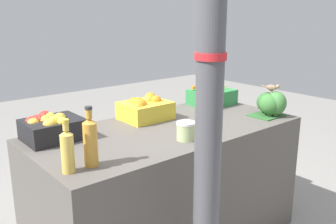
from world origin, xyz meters
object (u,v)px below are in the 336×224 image
at_px(support_pole, 210,74).
at_px(broccoli_pile, 271,104).
at_px(pickle_jar, 186,131).
at_px(apple_crate, 51,127).
at_px(carrot_crate, 212,96).
at_px(orange_crate, 145,108).
at_px(juice_bottle_golden, 67,150).
at_px(juice_bottle_amber, 90,141).
at_px(sparrow_bird, 272,87).

xyz_separation_m(support_pole, broccoli_pile, (1.08, 0.44, -0.37)).
height_order(support_pole, pickle_jar, support_pole).
bearing_deg(broccoli_pile, apple_crate, 160.26).
bearing_deg(carrot_crate, orange_crate, 179.19).
height_order(support_pole, juice_bottle_golden, support_pole).
relative_size(support_pole, broccoli_pile, 10.84).
relative_size(juice_bottle_golden, pickle_jar, 2.25).
xyz_separation_m(broccoli_pile, juice_bottle_amber, (-1.39, 0.01, 0.04)).
distance_m(carrot_crate, juice_bottle_amber, 1.40).
bearing_deg(broccoli_pile, juice_bottle_amber, 179.48).
height_order(apple_crate, sparrow_bird, sparrow_bird).
bearing_deg(apple_crate, broccoli_pile, -19.74).
height_order(support_pole, sparrow_bird, support_pole).
bearing_deg(orange_crate, pickle_jar, -99.56).
height_order(carrot_crate, sparrow_bird, sparrow_bird).
relative_size(orange_crate, carrot_crate, 1.00).
distance_m(support_pole, orange_crate, 1.08).
xyz_separation_m(apple_crate, orange_crate, (0.66, 0.00, 0.00)).
relative_size(orange_crate, juice_bottle_golden, 1.26).
height_order(pickle_jar, sparrow_bird, sparrow_bird).
relative_size(support_pole, juice_bottle_golden, 10.25).
distance_m(juice_bottle_golden, juice_bottle_amber, 0.12).
height_order(juice_bottle_golden, pickle_jar, juice_bottle_golden).
relative_size(apple_crate, carrot_crate, 1.00).
relative_size(support_pole, carrot_crate, 8.14).
bearing_deg(apple_crate, orange_crate, 0.27).
xyz_separation_m(juice_bottle_golden, sparrow_bird, (1.49, -0.02, 0.10)).
bearing_deg(juice_bottle_golden, apple_crate, 75.30).
bearing_deg(juice_bottle_amber, broccoli_pile, -0.52).
relative_size(support_pole, juice_bottle_amber, 8.85).
bearing_deg(orange_crate, carrot_crate, -0.81).
bearing_deg(carrot_crate, pickle_jar, -145.96).
bearing_deg(orange_crate, juice_bottle_amber, -144.27).
height_order(juice_bottle_golden, sparrow_bird, juice_bottle_golden).
xyz_separation_m(apple_crate, carrot_crate, (1.30, -0.01, -0.01)).
bearing_deg(broccoli_pile, juice_bottle_golden, 179.52).
height_order(orange_crate, sparrow_bird, sparrow_bird).
distance_m(broccoli_pile, juice_bottle_amber, 1.39).
distance_m(carrot_crate, sparrow_bird, 0.52).
height_order(orange_crate, juice_bottle_golden, juice_bottle_golden).
height_order(broccoli_pile, juice_bottle_amber, juice_bottle_amber).
relative_size(juice_bottle_golden, juice_bottle_amber, 0.86).
relative_size(apple_crate, broccoli_pile, 1.33).
bearing_deg(pickle_jar, support_pole, -122.41).
xyz_separation_m(support_pole, apple_crate, (-0.30, 0.94, -0.39)).
xyz_separation_m(support_pole, orange_crate, (0.36, 0.94, -0.38)).
bearing_deg(support_pole, juice_bottle_amber, 124.44).
xyz_separation_m(support_pole, juice_bottle_golden, (-0.43, 0.45, -0.35)).
distance_m(juice_bottle_amber, sparrow_bird, 1.38).
bearing_deg(juice_bottle_golden, broccoli_pile, -0.48).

